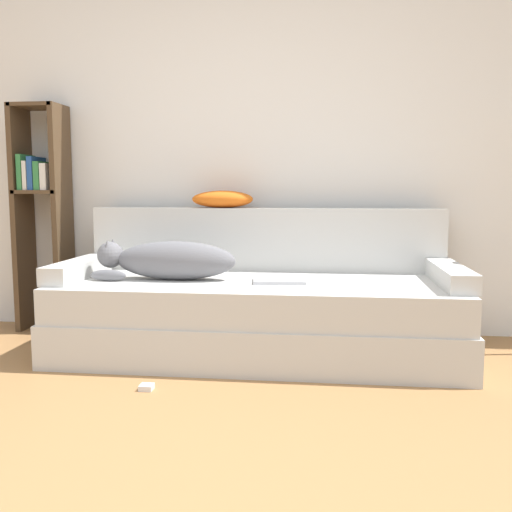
# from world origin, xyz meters

# --- Properties ---
(ground_plane) EXTENTS (20.00, 20.00, 0.00)m
(ground_plane) POSITION_xyz_m (0.00, 0.00, 0.00)
(ground_plane) COLOR #9E7042
(wall_back) EXTENTS (7.78, 0.06, 2.70)m
(wall_back) POSITION_xyz_m (0.00, 2.25, 1.35)
(wall_back) COLOR white
(wall_back) RESTS_ON ground_plane
(couch) EXTENTS (2.28, 0.96, 0.43)m
(couch) POSITION_xyz_m (0.25, 1.64, 0.21)
(couch) COLOR silver
(couch) RESTS_ON ground_plane
(couch_backrest) EXTENTS (2.24, 0.15, 0.40)m
(couch_backrest) POSITION_xyz_m (0.25, 2.05, 0.63)
(couch_backrest) COLOR silver
(couch_backrest) RESTS_ON couch
(couch_arm_left) EXTENTS (0.15, 0.77, 0.10)m
(couch_arm_left) POSITION_xyz_m (-0.82, 1.64, 0.49)
(couch_arm_left) COLOR silver
(couch_arm_left) RESTS_ON couch
(couch_arm_right) EXTENTS (0.15, 0.77, 0.10)m
(couch_arm_right) POSITION_xyz_m (1.32, 1.64, 0.49)
(couch_arm_right) COLOR silver
(couch_arm_right) RESTS_ON couch
(dog) EXTENTS (0.82, 0.24, 0.23)m
(dog) POSITION_xyz_m (-0.27, 1.60, 0.55)
(dog) COLOR slate
(dog) RESTS_ON couch
(laptop) EXTENTS (0.31, 0.25, 0.02)m
(laptop) POSITION_xyz_m (0.38, 1.58, 0.44)
(laptop) COLOR #B7B7BC
(laptop) RESTS_ON couch
(throw_pillow) EXTENTS (0.40, 0.21, 0.11)m
(throw_pillow) POSITION_xyz_m (-0.03, 2.07, 0.89)
(throw_pillow) COLOR orange
(throw_pillow) RESTS_ON couch_backrest
(bookshelf) EXTENTS (0.32, 0.26, 1.51)m
(bookshelf) POSITION_xyz_m (-1.27, 2.07, 0.85)
(bookshelf) COLOR #4C3823
(bookshelf) RESTS_ON ground_plane
(power_adapter) EXTENTS (0.06, 0.06, 0.03)m
(power_adapter) POSITION_xyz_m (-0.21, 0.97, 0.01)
(power_adapter) COLOR silver
(power_adapter) RESTS_ON ground_plane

